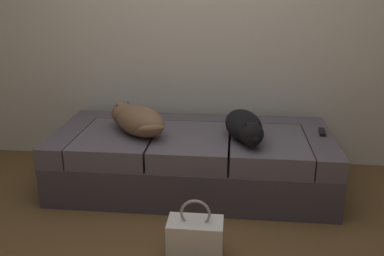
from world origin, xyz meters
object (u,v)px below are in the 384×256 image
(couch, at_px, (193,159))
(dog_tan, at_px, (137,120))
(dog_dark, at_px, (245,127))
(tv_remote, at_px, (322,132))
(handbag, at_px, (195,238))

(couch, height_order, dog_tan, dog_tan)
(dog_tan, height_order, dog_dark, dog_tan)
(dog_tan, height_order, tv_remote, dog_tan)
(couch, relative_size, dog_tan, 3.78)
(dog_tan, bearing_deg, couch, 10.52)
(couch, height_order, dog_dark, dog_dark)
(dog_dark, height_order, tv_remote, dog_dark)
(couch, distance_m, tv_remote, 1.01)
(dog_dark, distance_m, handbag, 0.94)
(dog_tan, height_order, handbag, dog_tan)
(dog_tan, distance_m, dog_dark, 0.80)
(dog_tan, bearing_deg, tv_remote, 6.03)
(couch, xyz_separation_m, handbag, (0.11, -0.91, -0.10))
(handbag, bearing_deg, tv_remote, 48.64)
(handbag, bearing_deg, couch, 96.72)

